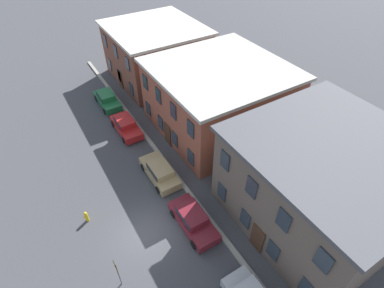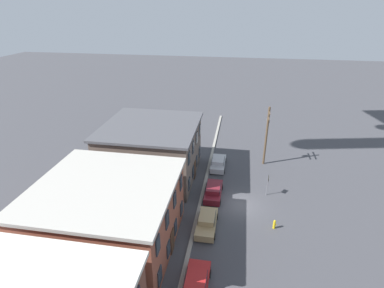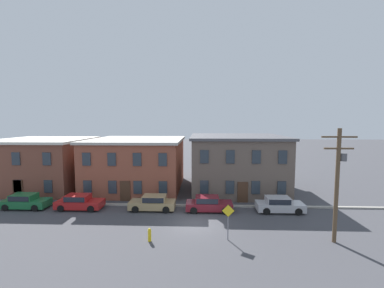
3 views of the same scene
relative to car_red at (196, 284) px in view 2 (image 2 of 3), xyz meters
The scene contains 11 objects.
ground_plane 11.96m from the car_red, 15.91° to the right, with size 200.00×200.00×0.00m, color #424247.
kerb_strip 11.56m from the car_red, ahead, with size 56.00×0.36×0.16m, color #9E998E.
apartment_midblock 9.42m from the car_red, 65.69° to the left, with size 11.43×11.64×6.34m.
apartment_far 18.39m from the car_red, 26.35° to the left, with size 11.31×11.21×6.79m.
car_red is the anchor object (origin of this frame).
car_tan 7.27m from the car_red, ahead, with size 4.40×1.92×1.43m.
car_maroon 12.62m from the car_red, ahead, with size 4.40×1.92×1.43m.
car_silver 19.32m from the car_red, ahead, with size 4.40×1.92×1.43m.
caution_sign 15.17m from the car_red, 23.42° to the right, with size 0.96×0.08×2.66m.
utility_pole 22.64m from the car_red, 15.67° to the right, with size 2.40×0.44×8.12m.
fire_hydrant 10.46m from the car_red, 37.92° to the right, with size 0.24×0.34×0.96m.
Camera 2 is at (-27.20, 0.93, 19.86)m, focal length 28.00 mm.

